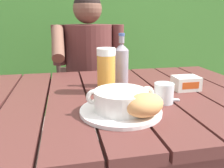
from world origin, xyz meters
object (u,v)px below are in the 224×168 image
object	(u,v)px
person_eating	(89,66)
soup_bowl	(121,99)
butter_tub	(186,83)
water_glass_small	(164,93)
bread_roll	(145,105)
chair_near_diner	(88,91)
serving_plate	(121,111)
beer_bottle	(121,64)
table_knife	(152,99)
beer_glass	(106,71)

from	to	relation	value
person_eating	soup_bowl	world-z (taller)	person_eating
butter_tub	water_glass_small	bearing A→B (deg)	-140.27
bread_roll	butter_tub	bearing A→B (deg)	42.94
chair_near_diner	serving_plate	world-z (taller)	chair_near_diner
chair_near_diner	person_eating	bearing A→B (deg)	-90.86
beer_bottle	table_knife	xyz separation A→B (m)	(0.07, -0.20, -0.10)
person_eating	table_knife	size ratio (longest dim) A/B	7.15
beer_glass	table_knife	world-z (taller)	beer_glass
soup_bowl	water_glass_small	bearing A→B (deg)	18.48
beer_glass	beer_bottle	xyz separation A→B (m)	(0.08, 0.08, 0.01)
serving_plate	bread_roll	size ratio (longest dim) A/B	1.69
serving_plate	chair_near_diner	bearing A→B (deg)	90.28
beer_bottle	table_knife	size ratio (longest dim) A/B	1.43
person_eating	water_glass_small	distance (m)	0.84
soup_bowl	water_glass_small	xyz separation A→B (m)	(0.18, 0.06, -0.01)
soup_bowl	table_knife	bearing A→B (deg)	33.47
beer_glass	beer_bottle	distance (m)	0.11
soup_bowl	beer_bottle	size ratio (longest dim) A/B	0.95
table_knife	water_glass_small	bearing A→B (deg)	-51.65
chair_near_diner	bread_roll	size ratio (longest dim) A/B	5.83
butter_tub	beer_bottle	bearing A→B (deg)	157.20
serving_plate	beer_glass	bearing A→B (deg)	91.88
bread_roll	person_eating	bearing A→B (deg)	94.00
beer_glass	water_glass_small	size ratio (longest dim) A/B	2.52
person_eating	soup_bowl	size ratio (longest dim) A/B	5.25
soup_bowl	beer_glass	world-z (taller)	beer_glass
person_eating	beer_glass	world-z (taller)	person_eating
table_knife	beer_glass	bearing A→B (deg)	140.37
person_eating	bread_roll	distance (m)	0.94
soup_bowl	beer_bottle	xyz separation A→B (m)	(0.08, 0.30, 0.06)
person_eating	table_knife	distance (m)	0.79
serving_plate	table_knife	distance (m)	0.17
bread_roll	beer_bottle	bearing A→B (deg)	87.22
serving_plate	beer_glass	distance (m)	0.24
person_eating	serving_plate	bearing A→B (deg)	-89.45
butter_tub	beer_glass	bearing A→B (deg)	174.70
beer_glass	water_glass_small	world-z (taller)	beer_glass
soup_bowl	chair_near_diner	bearing A→B (deg)	90.28
water_glass_small	table_knife	size ratio (longest dim) A/B	0.44
serving_plate	butter_tub	size ratio (longest dim) A/B	2.49
soup_bowl	table_knife	world-z (taller)	soup_bowl
serving_plate	bread_roll	xyz separation A→B (m)	(0.06, -0.07, 0.04)
butter_tub	table_knife	distance (m)	0.21
bread_roll	table_knife	size ratio (longest dim) A/B	0.96
soup_bowl	bread_roll	world-z (taller)	soup_bowl
bread_roll	beer_glass	xyz separation A→B (m)	(-0.06, 0.29, 0.05)
chair_near_diner	water_glass_small	size ratio (longest dim) A/B	12.71
beer_bottle	water_glass_small	distance (m)	0.27
water_glass_small	butter_tub	size ratio (longest dim) A/B	0.68
beer_glass	butter_tub	bearing A→B (deg)	-5.30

